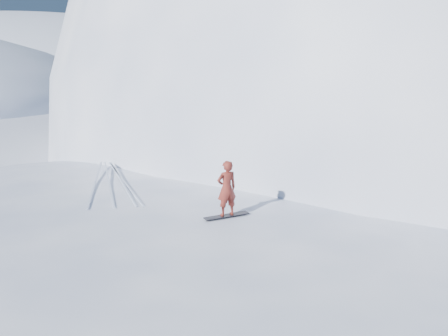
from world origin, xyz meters
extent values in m
ellipsoid|color=white|center=(1.00, 3.00, 0.00)|extent=(36.00, 28.00, 4.80)
ellipsoid|color=white|center=(22.00, 26.00, 0.00)|extent=(60.00, 56.00, 56.00)
ellipsoid|color=white|center=(10.00, 20.00, 0.00)|extent=(28.00, 24.00, 18.00)
ellipsoid|color=white|center=(-40.00, 110.00, 0.00)|extent=(140.00, 90.00, 36.00)
ellipsoid|color=white|center=(-2.00, 6.00, 0.00)|extent=(7.00, 6.30, 1.00)
ellipsoid|color=white|center=(7.00, 4.00, 0.00)|extent=(4.00, 3.60, 0.60)
cube|color=black|center=(3.27, 1.78, 2.41)|extent=(1.29, 0.70, 0.02)
imported|color=maroon|center=(3.27, 1.78, 3.18)|extent=(0.65, 0.54, 1.52)
cube|color=silver|center=(-1.04, 5.57, 2.42)|extent=(0.84, 5.96, 0.04)
cube|color=silver|center=(-0.58, 5.57, 2.42)|extent=(1.43, 5.86, 0.04)
cube|color=silver|center=(-0.14, 5.57, 2.42)|extent=(1.82, 5.75, 0.04)
cube|color=silver|center=(-0.07, 5.57, 2.42)|extent=(2.05, 5.68, 0.04)
camera|label=1|loc=(2.39, -9.40, 6.53)|focal=35.00mm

